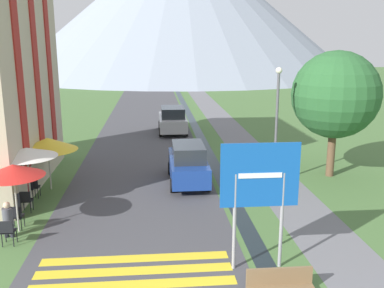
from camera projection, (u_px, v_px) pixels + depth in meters
ground_plane at (184, 140)px, 27.71m from camera, size 160.00×160.00×0.00m
road at (147, 115)px, 37.18m from camera, size 6.40×60.00×0.01m
footpath at (216, 114)px, 37.71m from camera, size 2.20×60.00×0.01m
drainage_channel at (189, 115)px, 37.51m from camera, size 0.60×60.00×0.00m
crosswalk_marking at (135, 271)px, 11.83m from camera, size 5.44×1.84×0.01m
mountain_distant at (181, 3)px, 84.38m from camera, size 66.91×66.91×27.48m
road_sign at (260, 186)px, 11.47m from camera, size 2.15×0.11×3.61m
parked_car_near at (188, 163)px, 19.10m from camera, size 1.71×4.09×1.82m
parked_car_far at (173, 120)px, 29.85m from camera, size 1.94×4.32×1.82m
cafe_chair_far_right at (34, 186)px, 17.27m from camera, size 0.40×0.40×0.85m
cafe_chair_nearest at (8, 230)px, 13.21m from camera, size 0.40×0.40×0.85m
cafe_chair_middle at (26, 199)px, 15.79m from camera, size 0.40×0.40×0.85m
cafe_chair_near_left at (16, 215)px, 14.36m from camera, size 0.40×0.40×0.85m
cafe_chair_far_left at (28, 188)px, 17.08m from camera, size 0.40×0.40×0.85m
cafe_umbrella_front_red at (13, 170)px, 13.83m from camera, size 2.00×2.00×2.34m
cafe_umbrella_middle_white at (27, 152)px, 15.87m from camera, size 2.24×2.24×2.37m
cafe_umbrella_rear_yellow at (48, 144)px, 18.00m from camera, size 2.48×2.48×2.27m
person_seated_far at (8, 218)px, 13.75m from camera, size 0.32×0.32×1.21m
person_standing_terrace at (14, 192)px, 15.10m from camera, size 0.32×0.32×1.78m
person_seated_near at (25, 186)px, 16.76m from camera, size 0.32×0.32×1.27m
streetlamp at (277, 116)px, 18.60m from camera, size 0.28×0.28×5.15m
tree_by_path at (336, 95)px, 19.43m from camera, size 3.98×3.98×5.85m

